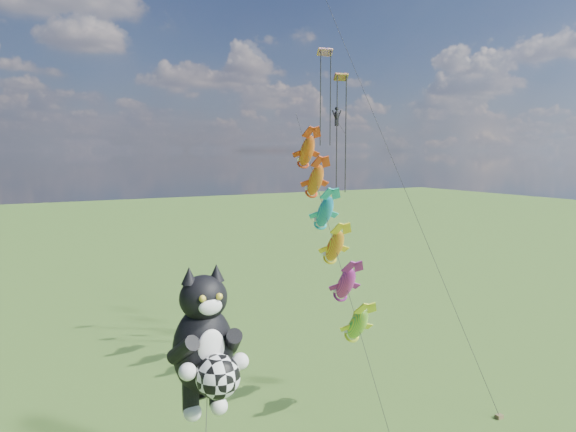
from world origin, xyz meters
TOP-DOWN VIEW (x-y plane):
  - cat_kite_rig at (-1.20, -2.80)m, footprint 3.12×4.33m
  - fish_windsock_rig at (10.48, 6.07)m, footprint 3.67×15.63m
  - parafoil_rig at (14.95, 11.62)m, footprint 1.98×17.52m

SIDE VIEW (x-z plane):
  - cat_kite_rig at x=-1.20m, z-range 2.01..12.29m
  - fish_windsock_rig at x=10.48m, z-range 1.09..18.62m
  - parafoil_rig at x=14.95m, z-range 4.57..30.83m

